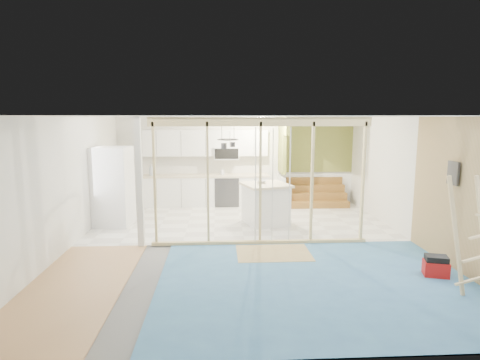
{
  "coord_description": "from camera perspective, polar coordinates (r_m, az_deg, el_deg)",
  "views": [
    {
      "loc": [
        -0.54,
        -7.9,
        2.58
      ],
      "look_at": [
        -0.08,
        0.6,
        1.25
      ],
      "focal_mm": 30.0,
      "sensor_mm": 36.0,
      "label": 1
    }
  ],
  "objects": [
    {
      "name": "room",
      "position": [
        8.02,
        0.77,
        -0.31
      ],
      "size": [
        7.01,
        8.01,
        2.61
      ],
      "color": "slate",
      "rests_on": "ground"
    },
    {
      "name": "floor_overlays",
      "position": [
        8.39,
        1.23,
        -8.97
      ],
      "size": [
        7.0,
        8.0,
        0.03
      ],
      "color": "white",
      "rests_on": "room"
    },
    {
      "name": "stud_frame",
      "position": [
        7.97,
        -0.97,
        1.74
      ],
      "size": [
        4.66,
        0.14,
        2.6
      ],
      "color": "#D7C784",
      "rests_on": "room"
    },
    {
      "name": "base_cabinets",
      "position": [
        11.51,
        -8.4,
        -1.8
      ],
      "size": [
        4.45,
        2.24,
        0.93
      ],
      "color": "white",
      "rests_on": "room"
    },
    {
      "name": "upper_cabinets",
      "position": [
        11.74,
        -4.6,
        5.14
      ],
      "size": [
        3.6,
        0.41,
        0.85
      ],
      "color": "white",
      "rests_on": "room"
    },
    {
      "name": "green_partition",
      "position": [
        11.95,
        9.39,
        0.89
      ],
      "size": [
        2.25,
        1.51,
        2.6
      ],
      "color": "olive",
      "rests_on": "room"
    },
    {
      "name": "pot_rack",
      "position": [
        9.81,
        -1.76,
        5.46
      ],
      "size": [
        0.52,
        0.52,
        0.72
      ],
      "color": "black",
      "rests_on": "room"
    },
    {
      "name": "sheathing_panel",
      "position": [
        7.25,
        30.63,
        -2.55
      ],
      "size": [
        0.02,
        4.0,
        2.6
      ],
      "primitive_type": "cube",
      "color": "tan",
      "rests_on": "room"
    },
    {
      "name": "electrical_panel",
      "position": [
        7.67,
        28.07,
        0.86
      ],
      "size": [
        0.04,
        0.3,
        0.4
      ],
      "primitive_type": "cube",
      "color": "#37373C",
      "rests_on": "room"
    },
    {
      "name": "ceiling_light",
      "position": [
        11.07,
        7.05,
        8.6
      ],
      "size": [
        0.32,
        0.32,
        0.08
      ],
      "primitive_type": "cylinder",
      "color": "#FFEABF",
      "rests_on": "room"
    },
    {
      "name": "fridge",
      "position": [
        10.0,
        -17.55,
        -0.92
      ],
      "size": [
        0.9,
        0.87,
        1.9
      ],
      "rotation": [
        0.0,
        0.0,
        -0.1
      ],
      "color": "white",
      "rests_on": "room"
    },
    {
      "name": "island",
      "position": [
        9.75,
        3.67,
        -3.46
      ],
      "size": [
        1.28,
        1.28,
        1.01
      ],
      "rotation": [
        0.0,
        0.0,
        0.29
      ],
      "color": "white",
      "rests_on": "room"
    },
    {
      "name": "bowl",
      "position": [
        9.76,
        3.1,
        -0.25
      ],
      "size": [
        0.25,
        0.25,
        0.06
      ],
      "primitive_type": "imported",
      "rotation": [
        0.0,
        0.0,
        -0.06
      ],
      "color": "silver",
      "rests_on": "island"
    },
    {
      "name": "soap_bottle_a",
      "position": [
        11.77,
        -12.54,
        1.41
      ],
      "size": [
        0.14,
        0.14,
        0.33
      ],
      "primitive_type": "imported",
      "rotation": [
        0.0,
        0.0,
        -0.12
      ],
      "color": "#A7AFBA",
      "rests_on": "base_cabinets"
    },
    {
      "name": "soap_bottle_b",
      "position": [
        11.71,
        -2.53,
        1.24
      ],
      "size": [
        0.11,
        0.12,
        0.19
      ],
      "primitive_type": "imported",
      "rotation": [
        0.0,
        0.0,
        0.41
      ],
      "color": "silver",
      "rests_on": "base_cabinets"
    },
    {
      "name": "toolbox",
      "position": [
        7.42,
        26.1,
        -11.01
      ],
      "size": [
        0.44,
        0.38,
        0.36
      ],
      "rotation": [
        0.0,
        0.0,
        -0.29
      ],
      "color": "#A7100F",
      "rests_on": "room"
    },
    {
      "name": "ladder",
      "position": [
        6.63,
        30.21,
        -6.96
      ],
      "size": [
        0.96,
        0.08,
        1.78
      ],
      "rotation": [
        0.0,
        0.0,
        0.09
      ],
      "color": "#E0C489",
      "rests_on": "room"
    }
  ]
}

